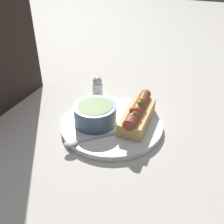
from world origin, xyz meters
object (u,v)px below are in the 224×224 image
(soup_bowl, at_px, (95,113))
(spoon, at_px, (81,141))
(salt_shaker, at_px, (97,87))
(hot_dog, at_px, (137,114))

(soup_bowl, xyz_separation_m, spoon, (-0.09, -0.00, -0.03))
(spoon, xyz_separation_m, salt_shaker, (0.25, 0.07, 0.01))
(hot_dog, relative_size, salt_shaker, 2.45)
(spoon, relative_size, salt_shaker, 1.88)
(soup_bowl, bearing_deg, spoon, -178.25)
(spoon, height_order, salt_shaker, salt_shaker)
(spoon, bearing_deg, hot_dog, -170.35)
(soup_bowl, distance_m, salt_shaker, 0.17)
(hot_dog, relative_size, soup_bowl, 1.49)
(hot_dog, xyz_separation_m, salt_shaker, (0.12, 0.17, -0.01))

